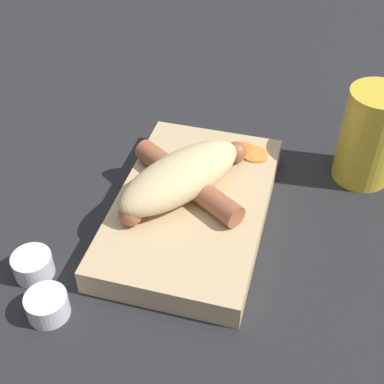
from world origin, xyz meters
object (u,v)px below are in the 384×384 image
(sausage, at_px, (187,181))
(condiment_cup_far, at_px, (48,306))
(bread_roll, at_px, (181,176))
(drink_glass, at_px, (370,136))
(condiment_cup_near, at_px, (33,266))
(food_tray, at_px, (192,208))

(sausage, height_order, condiment_cup_far, sausage)
(bread_roll, height_order, sausage, bread_roll)
(bread_roll, height_order, condiment_cup_far, bread_roll)
(bread_roll, distance_m, drink_glass, 0.24)
(drink_glass, bearing_deg, sausage, 120.92)
(sausage, relative_size, condiment_cup_near, 3.82)
(food_tray, bearing_deg, bread_roll, 63.36)
(sausage, xyz_separation_m, drink_glass, (0.12, -0.20, 0.02))
(condiment_cup_near, bearing_deg, drink_glass, -52.05)
(bread_roll, distance_m, condiment_cup_far, 0.20)
(bread_roll, bearing_deg, condiment_cup_far, 153.51)
(bread_roll, xyz_separation_m, sausage, (0.01, -0.01, -0.01))
(bread_roll, bearing_deg, sausage, -44.87)
(sausage, distance_m, condiment_cup_near, 0.19)
(sausage, bearing_deg, condiment_cup_far, 152.83)
(sausage, xyz_separation_m, condiment_cup_far, (-0.18, 0.09, -0.03))
(condiment_cup_near, relative_size, condiment_cup_far, 1.00)
(food_tray, bearing_deg, drink_glass, -55.02)
(condiment_cup_far, bearing_deg, sausage, -27.17)
(food_tray, height_order, condiment_cup_near, food_tray)
(condiment_cup_far, bearing_deg, food_tray, -31.48)
(condiment_cup_near, bearing_deg, sausage, -43.48)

